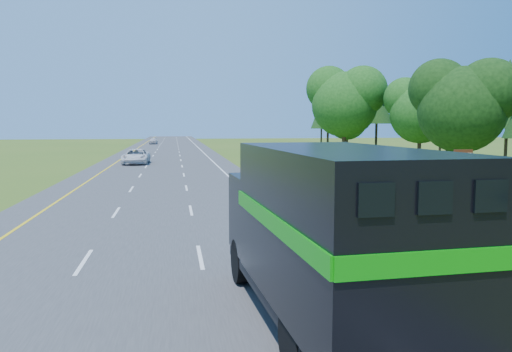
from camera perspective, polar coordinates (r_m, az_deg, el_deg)
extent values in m
cube|color=#38383A|center=(55.22, -10.40, 1.32)|extent=(15.00, 260.00, 0.04)
cube|color=yellow|center=(55.60, -16.08, 1.24)|extent=(0.15, 260.00, 0.01)
cube|color=white|center=(55.39, -4.70, 1.43)|extent=(0.15, 260.00, 0.01)
cylinder|color=black|center=(13.83, -1.71, -9.68)|extent=(0.44, 1.21, 1.20)
cylinder|color=black|center=(14.41, 7.36, -9.09)|extent=(0.44, 1.21, 1.20)
cylinder|color=black|center=(9.05, 4.74, -18.37)|extent=(0.44, 1.21, 1.20)
cylinder|color=black|center=(9.91, 18.00, -16.42)|extent=(0.44, 1.21, 1.20)
cube|color=black|center=(10.87, 7.89, -13.41)|extent=(3.06, 8.82, 0.30)
cube|color=black|center=(13.69, 3.07, -4.21)|extent=(2.76, 2.09, 2.07)
cube|color=black|center=(14.56, 2.03, -1.43)|extent=(2.39, 0.19, 0.65)
cube|color=black|center=(9.75, 9.58, -5.65)|extent=(3.05, 6.44, 2.99)
cube|color=#078809|center=(6.96, 19.53, -9.36)|extent=(2.72, 0.19, 0.33)
cube|color=#078809|center=(9.30, 1.65, -5.20)|extent=(0.38, 6.30, 0.33)
cube|color=#078809|center=(10.31, 16.75, -4.34)|extent=(0.38, 6.30, 0.33)
cube|color=black|center=(6.39, 13.57, -2.67)|extent=(0.49, 0.07, 0.43)
cube|color=black|center=(6.79, 19.78, -2.36)|extent=(0.49, 0.07, 0.43)
cube|color=black|center=(7.25, 25.25, -2.07)|extent=(0.49, 0.07, 0.43)
imported|color=silver|center=(56.18, -13.55, 2.18)|extent=(2.90, 5.96, 1.63)
imported|color=#B0B0B7|center=(112.31, -11.66, 3.96)|extent=(1.84, 4.21, 1.41)
cylinder|color=gray|center=(19.41, 18.98, -3.03)|extent=(0.10, 0.10, 2.90)
cylinder|color=gray|center=(20.25, 22.73, -2.80)|extent=(0.10, 0.10, 2.90)
cube|color=#49200F|center=(19.71, 20.99, -0.28)|extent=(2.03, 0.16, 1.45)
cube|color=#49200F|center=(19.99, 22.59, 2.32)|extent=(0.77, 0.10, 0.35)
cube|color=white|center=(19.68, 21.05, -0.29)|extent=(1.93, 0.11, 1.39)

